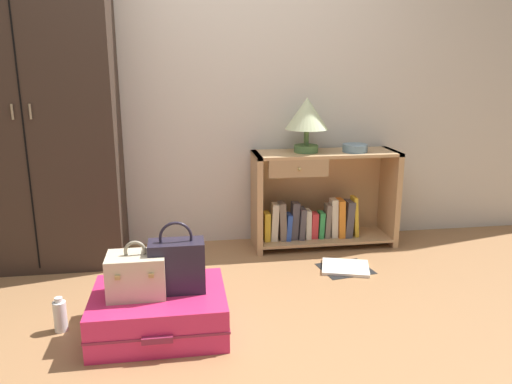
# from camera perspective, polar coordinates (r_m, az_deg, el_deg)

# --- Properties ---
(ground_plane) EXTENTS (9.00, 9.00, 0.00)m
(ground_plane) POSITION_cam_1_polar(r_m,az_deg,el_deg) (2.52, -3.47, -16.86)
(ground_plane) COLOR #9E7047
(back_wall) EXTENTS (6.40, 0.10, 2.60)m
(back_wall) POSITION_cam_1_polar(r_m,az_deg,el_deg) (3.65, -6.04, 14.26)
(back_wall) COLOR beige
(back_wall) RESTS_ON ground_plane
(wardrobe) EXTENTS (1.03, 0.47, 2.07)m
(wardrobe) POSITION_cam_1_polar(r_m,az_deg,el_deg) (3.48, -24.09, 8.71)
(wardrobe) COLOR #33261E
(wardrobe) RESTS_ON ground_plane
(bookshelf) EXTENTS (1.04, 0.35, 0.70)m
(bookshelf) POSITION_cam_1_polar(r_m,az_deg,el_deg) (3.69, 7.28, -1.12)
(bookshelf) COLOR tan
(bookshelf) RESTS_ON ground_plane
(table_lamp) EXTENTS (0.30, 0.30, 0.38)m
(table_lamp) POSITION_cam_1_polar(r_m,az_deg,el_deg) (3.54, 5.81, 8.61)
(table_lamp) COLOR #4C7542
(table_lamp) RESTS_ON bookshelf
(bowl) EXTENTS (0.18, 0.18, 0.06)m
(bowl) POSITION_cam_1_polar(r_m,az_deg,el_deg) (3.63, 11.19, 4.93)
(bowl) COLOR slate
(bowl) RESTS_ON bookshelf
(suitcase_large) EXTENTS (0.66, 0.54, 0.21)m
(suitcase_large) POSITION_cam_1_polar(r_m,az_deg,el_deg) (2.62, -10.93, -13.22)
(suitcase_large) COLOR #DB2860
(suitcase_large) RESTS_ON ground_plane
(train_case) EXTENTS (0.28, 0.21, 0.28)m
(train_case) POSITION_cam_1_polar(r_m,az_deg,el_deg) (2.52, -13.43, -9.12)
(train_case) COLOR beige
(train_case) RESTS_ON suitcase_large
(handbag) EXTENTS (0.27, 0.14, 0.36)m
(handbag) POSITION_cam_1_polar(r_m,az_deg,el_deg) (2.52, -8.98, -8.22)
(handbag) COLOR #231E2D
(handbag) RESTS_ON suitcase_large
(bottle) EXTENTS (0.07, 0.07, 0.18)m
(bottle) POSITION_cam_1_polar(r_m,az_deg,el_deg) (2.76, -21.38, -12.95)
(bottle) COLOR white
(bottle) RESTS_ON ground_plane
(open_book_on_floor) EXTENTS (0.36, 0.33, 0.02)m
(open_book_on_floor) POSITION_cam_1_polar(r_m,az_deg,el_deg) (3.37, 10.13, -8.47)
(open_book_on_floor) COLOR white
(open_book_on_floor) RESTS_ON ground_plane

